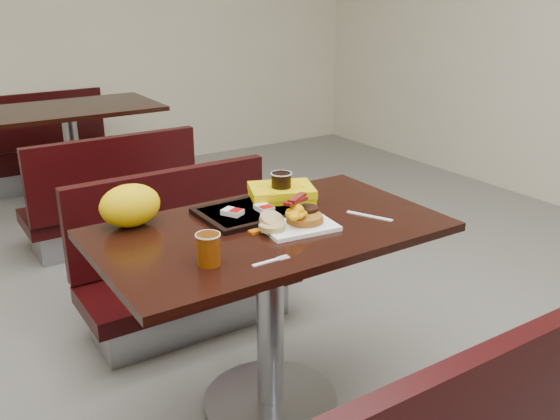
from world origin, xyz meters
TOP-DOWN VIEW (x-y plane):
  - floor at (0.00, 0.00)m, footprint 6.00×7.00m
  - wall_back at (0.00, 3.50)m, footprint 6.00×0.01m
  - table_near at (0.00, 0.00)m, footprint 1.20×0.70m
  - bench_near_n at (0.00, 0.70)m, footprint 1.00×0.46m
  - table_far at (0.00, 2.60)m, footprint 1.20×0.70m
  - bench_far_s at (0.00, 1.90)m, footprint 1.00×0.46m
  - bench_far_n at (0.00, 3.30)m, footprint 1.00×0.46m
  - platter at (0.08, -0.06)m, footprint 0.27×0.22m
  - pancake_stack at (0.11, -0.06)m, footprint 0.15×0.15m
  - sausage_patty at (0.14, -0.03)m, footprint 0.09×0.09m
  - scrambled_eggs at (0.07, -0.07)m, footprint 0.10×0.09m
  - bacon_strips at (0.08, -0.04)m, footprint 0.16×0.13m
  - muffin_bottom at (-0.03, -0.06)m, footprint 0.09×0.09m
  - muffin_top at (-0.01, -0.03)m, footprint 0.10×0.10m
  - coffee_cup_near at (-0.32, -0.16)m, footprint 0.07×0.07m
  - fork at (-0.17, -0.24)m, footprint 0.13×0.02m
  - knife at (0.36, -0.12)m, footprint 0.09×0.16m
  - condiment_syrup at (-0.07, -0.02)m, footprint 0.04×0.03m
  - tray at (0.01, 0.14)m, footprint 0.38×0.27m
  - hashbrown_sleeve_left at (-0.07, 0.13)m, footprint 0.08×0.09m
  - hashbrown_sleeve_right at (0.04, 0.11)m, footprint 0.05×0.07m
  - coffee_cup_far at (0.17, 0.18)m, footprint 0.09×0.09m
  - clamshell at (0.17, 0.19)m, footprint 0.29×0.26m
  - paper_bag at (-0.40, 0.27)m, footprint 0.23×0.17m

SIDE VIEW (x-z plane):
  - floor at x=0.00m, z-range -0.01..0.01m
  - bench_near_n at x=0.00m, z-range 0.00..0.72m
  - bench_far_s at x=0.00m, z-range 0.00..0.72m
  - bench_far_n at x=0.00m, z-range 0.00..0.72m
  - table_near at x=0.00m, z-range 0.00..0.75m
  - table_far at x=0.00m, z-range 0.00..0.75m
  - fork at x=-0.17m, z-range 0.75..0.75m
  - knife at x=0.36m, z-range 0.75..0.75m
  - condiment_syrup at x=-0.07m, z-range 0.75..0.76m
  - platter at x=0.08m, z-range 0.75..0.76m
  - tray at x=0.01m, z-range 0.75..0.77m
  - muffin_bottom at x=-0.03m, z-range 0.76..0.78m
  - hashbrown_sleeve_left at x=-0.07m, z-range 0.77..0.79m
  - hashbrown_sleeve_right at x=0.04m, z-range 0.77..0.79m
  - pancake_stack at x=0.11m, z-range 0.76..0.79m
  - clamshell at x=0.17m, z-range 0.75..0.82m
  - muffin_top at x=-0.01m, z-range 0.76..0.81m
  - sausage_patty at x=0.14m, z-range 0.79..0.80m
  - coffee_cup_near at x=-0.32m, z-range 0.75..0.85m
  - scrambled_eggs at x=0.07m, z-range 0.79..0.84m
  - coffee_cup_far at x=0.17m, z-range 0.77..0.87m
  - paper_bag at x=-0.40m, z-range 0.75..0.90m
  - bacon_strips at x=0.08m, z-range 0.84..0.85m
  - wall_back at x=0.00m, z-range 0.00..2.80m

